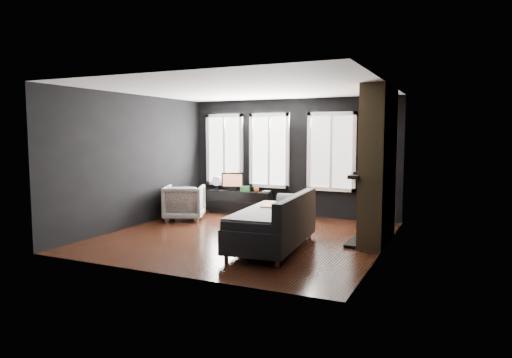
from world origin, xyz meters
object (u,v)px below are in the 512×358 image
at_px(armchair, 184,201).
at_px(mantel_vase, 369,165).
at_px(monitor, 233,180).
at_px(sofa, 272,221).
at_px(media_console, 241,202).
at_px(book, 263,187).
at_px(mug, 256,189).

xyz_separation_m(armchair, mantel_vase, (4.00, 0.10, 0.90)).
bearing_deg(monitor, sofa, -69.97).
xyz_separation_m(sofa, media_console, (-2.01, 2.84, -0.19)).
xyz_separation_m(media_console, mantel_vase, (3.25, -1.19, 1.05)).
xyz_separation_m(media_console, monitor, (-0.22, 0.00, 0.51)).
bearing_deg(book, armchair, -133.08).
relative_size(armchair, media_console, 0.54).
bearing_deg(monitor, mug, -22.85).
bearing_deg(book, mug, -125.48).
bearing_deg(sofa, mantel_vase, 48.59).
bearing_deg(media_console, sofa, -57.11).
relative_size(sofa, mantel_vase, 11.36).
relative_size(media_console, mug, 12.31).
bearing_deg(book, sofa, -63.55).
bearing_deg(monitor, armchair, -130.43).
relative_size(sofa, book, 9.42).
distance_m(monitor, book, 0.78).
distance_m(monitor, mantel_vase, 3.71).
bearing_deg(sofa, monitor, 123.57).
relative_size(mug, mantel_vase, 0.68).
xyz_separation_m(sofa, armchair, (-2.76, 1.55, -0.04)).
bearing_deg(sofa, media_console, 120.79).
bearing_deg(armchair, mug, -157.33).
bearing_deg(armchair, mantel_vase, 157.97).
relative_size(armchair, mantel_vase, 4.48).
xyz_separation_m(armchair, book, (1.30, 1.39, 0.23)).
height_order(armchair, media_console, armchair).
xyz_separation_m(armchair, mug, (1.19, 1.24, 0.18)).
height_order(armchair, book, armchair).
xyz_separation_m(monitor, book, (0.76, 0.09, -0.13)).
distance_m(armchair, media_console, 1.50).
bearing_deg(mantel_vase, armchair, -178.60).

